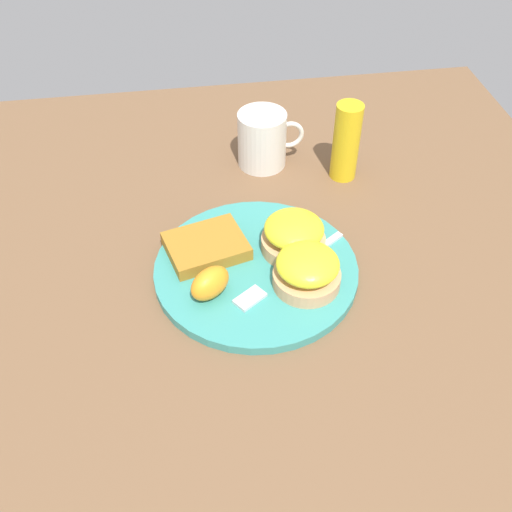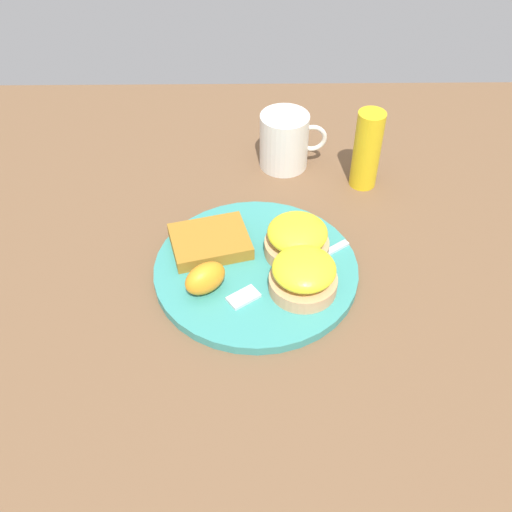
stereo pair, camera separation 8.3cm
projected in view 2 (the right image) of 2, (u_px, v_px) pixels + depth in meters
name	position (u px, v px, depth m)	size (l,w,h in m)	color
ground_plane	(256.00, 273.00, 0.85)	(1.10, 1.10, 0.00)	brown
plate	(256.00, 270.00, 0.85)	(0.29, 0.29, 0.01)	teal
sandwich_benedict_left	(304.00, 275.00, 0.80)	(0.09, 0.09, 0.06)	tan
sandwich_benedict_right	(297.00, 239.00, 0.85)	(0.09, 0.09, 0.06)	tan
hashbrown_patty	(210.00, 241.00, 0.87)	(0.11, 0.09, 0.02)	#9A6920
orange_wedge	(205.00, 278.00, 0.80)	(0.06, 0.04, 0.04)	orange
fork	(283.00, 276.00, 0.83)	(0.18, 0.13, 0.00)	silver
cup	(285.00, 141.00, 1.01)	(0.11, 0.08, 0.10)	silver
condiment_bottle	(367.00, 150.00, 0.96)	(0.04, 0.04, 0.13)	gold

